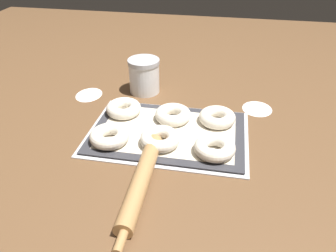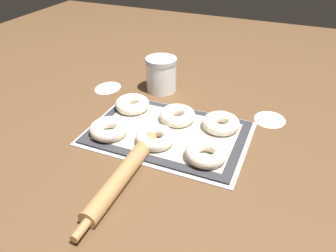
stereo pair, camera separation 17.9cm
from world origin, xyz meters
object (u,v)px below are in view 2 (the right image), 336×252
at_px(baking_tray, 168,133).
at_px(rolling_pin, 124,173).
at_px(bagel_back_left, 132,104).
at_px(bagel_front_center, 155,137).
at_px(bagel_front_right, 206,153).
at_px(bagel_back_right, 221,123).
at_px(bagel_front_left, 109,129).
at_px(flour_canister, 161,74).
at_px(bagel_back_center, 177,115).

xyz_separation_m(baking_tray, rolling_pin, (-0.02, -0.24, 0.02)).
xyz_separation_m(bagel_back_left, rolling_pin, (0.14, -0.31, -0.01)).
distance_m(bagel_front_center, bagel_front_right, 0.16).
relative_size(baking_tray, bagel_back_right, 4.21).
height_order(bagel_front_right, bagel_back_left, same).
height_order(baking_tray, bagel_front_center, bagel_front_center).
height_order(bagel_front_left, flour_canister, flour_canister).
height_order(baking_tray, bagel_back_center, bagel_back_center).
xyz_separation_m(bagel_back_left, flour_canister, (0.02, 0.19, 0.03)).
bearing_deg(bagel_front_center, bagel_back_left, 136.30).
xyz_separation_m(bagel_back_left, bagel_back_center, (0.17, -0.01, 0.00)).
bearing_deg(baking_tray, bagel_back_right, 28.41).
distance_m(baking_tray, bagel_front_right, 0.17).
distance_m(bagel_front_right, flour_canister, 0.46).
distance_m(bagel_front_left, bagel_back_right, 0.34).
bearing_deg(bagel_front_center, bagel_front_right, -4.78).
height_order(bagel_front_left, rolling_pin, bagel_front_left).
bearing_deg(bagel_front_center, bagel_front_left, -174.61).
xyz_separation_m(baking_tray, bagel_back_left, (-0.16, 0.08, 0.03)).
relative_size(bagel_back_left, flour_canister, 0.90).
xyz_separation_m(bagel_front_right, bagel_back_left, (-0.31, 0.16, 0.00)).
distance_m(bagel_front_left, rolling_pin, 0.20).
distance_m(bagel_back_right, rolling_pin, 0.36).
distance_m(baking_tray, flour_canister, 0.31).
xyz_separation_m(bagel_back_right, flour_canister, (-0.29, 0.19, 0.03)).
distance_m(bagel_front_right, bagel_back_center, 0.21).
distance_m(bagel_back_left, bagel_back_right, 0.31).
relative_size(bagel_front_center, bagel_back_center, 1.00).
relative_size(bagel_front_left, bagel_back_left, 1.00).
xyz_separation_m(bagel_front_left, bagel_back_left, (-0.01, 0.16, 0.00)).
bearing_deg(bagel_front_left, bagel_back_right, 28.15).
height_order(bagel_front_right, bagel_back_right, same).
relative_size(baking_tray, bagel_front_center, 4.21).
height_order(bagel_front_center, bagel_back_left, same).
height_order(bagel_back_left, bagel_back_center, same).
relative_size(bagel_front_left, bagel_back_center, 1.00).
bearing_deg(flour_canister, baking_tray, -62.33).
distance_m(baking_tray, bagel_back_right, 0.17).
bearing_deg(rolling_pin, flour_canister, 103.12).
bearing_deg(flour_canister, bagel_front_center, -68.91).
bearing_deg(bagel_front_right, flour_canister, 129.35).
bearing_deg(bagel_back_center, bagel_back_right, 3.76).
height_order(bagel_front_left, bagel_back_left, same).
relative_size(bagel_back_center, rolling_pin, 0.27).
bearing_deg(bagel_back_left, bagel_front_center, -43.70).
bearing_deg(rolling_pin, bagel_front_center, 85.51).
distance_m(baking_tray, bagel_back_center, 0.07).
xyz_separation_m(baking_tray, bagel_back_center, (0.00, 0.07, 0.03)).
xyz_separation_m(baking_tray, bagel_front_center, (-0.01, -0.07, 0.03)).
bearing_deg(bagel_front_left, bagel_back_left, 92.40).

